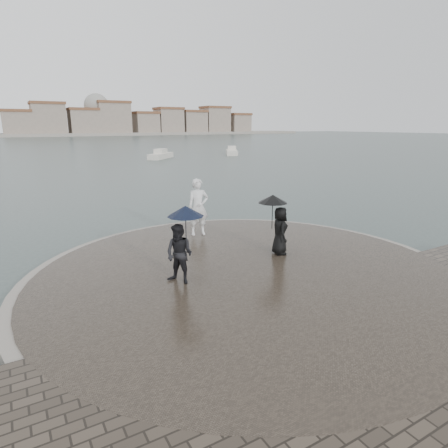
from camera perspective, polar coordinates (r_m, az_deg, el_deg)
ground at (r=8.64m, az=16.90°, el=-16.60°), size 400.00×400.00×0.00m
kerb_ring at (r=10.93m, az=3.45°, el=-8.07°), size 12.50×12.50×0.32m
quay_tip at (r=10.93m, az=3.45°, el=-7.97°), size 11.90×11.90×0.36m
statue at (r=14.09m, az=-3.94°, el=2.59°), size 0.88×0.69×2.13m
visitor_left at (r=9.80m, az=-6.58°, el=-2.89°), size 1.20×1.07×2.04m
visitor_right at (r=12.02m, az=8.22°, el=0.32°), size 1.09×1.01×1.95m
boats at (r=46.47m, az=-15.16°, el=9.39°), size 46.63×19.10×1.50m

